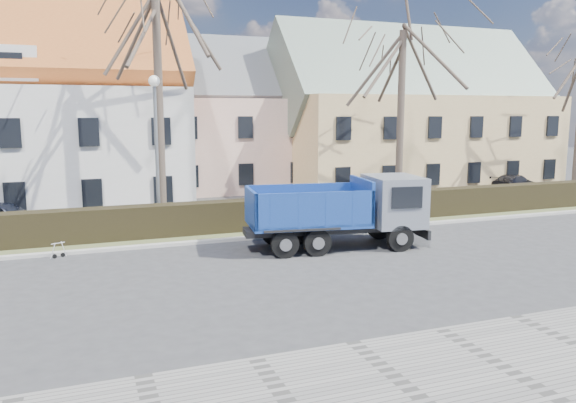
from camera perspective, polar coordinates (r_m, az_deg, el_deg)
name	(u,v)px	position (r m, az deg, el deg)	size (l,w,h in m)	color
ground	(266,272)	(17.93, -2.24, -7.17)	(120.00, 120.00, 0.00)	#353537
sidewalk_near	(417,397)	(10.73, 12.95, -18.80)	(80.00, 5.00, 0.08)	gray
curb_far	(229,240)	(22.19, -5.98, -3.86)	(80.00, 0.30, 0.12)	#AAA8A1
grass_strip	(220,232)	(23.71, -6.95, -3.06)	(80.00, 3.00, 0.10)	#525B33
hedge	(221,218)	(23.40, -6.87, -1.72)	(60.00, 0.90, 1.30)	black
building_pink	(228,127)	(37.55, -6.09, 7.51)	(10.80, 8.80, 8.00)	#D9AC99
building_yellow	(410,123)	(39.61, 12.27, 7.80)	(18.80, 10.80, 8.50)	#D7B276
tree_1	(158,81)	(25.11, -13.04, 11.86)	(9.20, 9.20, 12.65)	#4C3F34
tree_2	(401,102)	(29.22, 11.41, 9.88)	(8.00, 8.00, 11.00)	#4C3F34
dump_truck	(330,212)	(20.76, 4.33, -1.06)	(6.82, 2.53, 2.73)	navy
streetlight	(157,155)	(23.60, -13.18, 4.62)	(0.51, 0.51, 6.54)	gray
cart_frame	(53,250)	(21.03, -22.78, -4.58)	(0.66, 0.38, 0.60)	silver
parked_car_a	(2,216)	(26.62, -27.05, -1.35)	(1.53, 3.81, 1.30)	black
parked_car_b	(514,183)	(37.99, 21.96, 1.73)	(1.60, 3.94, 1.14)	black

